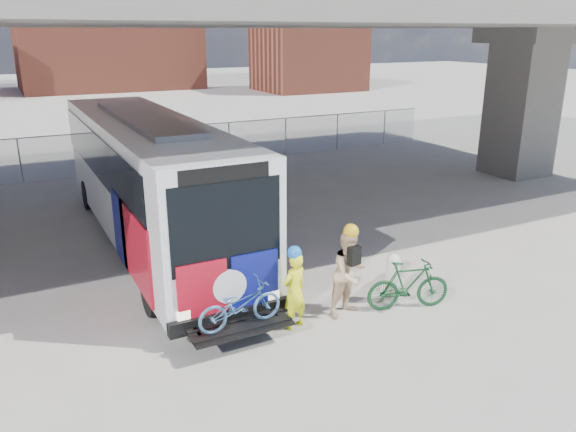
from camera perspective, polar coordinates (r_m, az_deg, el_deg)
ground at (r=14.92m, az=-3.13°, el=-4.86°), size 160.00×160.00×0.00m
bus at (r=16.31m, az=-14.00°, el=4.44°), size 2.67×12.90×3.69m
overpass at (r=17.47m, az=-9.31°, el=20.30°), size 40.00×16.00×7.95m
chainlink_fence at (r=25.56m, az=-14.47°, el=7.69°), size 30.00×0.06×30.00m
brick_buildings at (r=61.15m, az=-21.92°, el=16.57°), size 54.00×22.00×12.00m
bollard at (r=12.85m, az=10.58°, el=-6.07°), size 0.30×0.30×1.17m
cyclist_hivis at (r=11.49m, az=0.65°, el=-7.42°), size 0.69×0.56×1.81m
cyclist_tan at (r=12.08m, az=6.28°, el=-5.69°), size 1.05×0.90×2.06m
bike_parked at (r=12.65m, az=12.14°, el=-6.89°), size 1.95×1.05×1.13m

